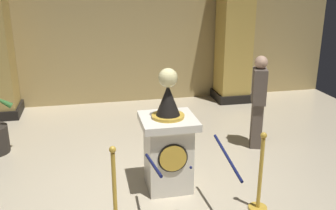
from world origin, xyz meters
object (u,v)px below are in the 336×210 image
(stanchion_near, at_px, (115,201))
(bystander_guest, at_px, (258,100))
(pedestal_clock, at_px, (168,143))
(stanchion_far, at_px, (260,183))

(stanchion_near, distance_m, bystander_guest, 3.24)
(pedestal_clock, bearing_deg, bystander_guest, 29.96)
(bystander_guest, bearing_deg, stanchion_far, -113.31)
(pedestal_clock, bearing_deg, stanchion_far, -38.15)
(pedestal_clock, height_order, bystander_guest, pedestal_clock)
(stanchion_near, relative_size, bystander_guest, 0.66)
(stanchion_far, distance_m, bystander_guest, 2.05)
(bystander_guest, bearing_deg, stanchion_near, -144.57)
(stanchion_near, xyz_separation_m, bystander_guest, (2.61, 1.86, 0.48))
(pedestal_clock, distance_m, bystander_guest, 2.09)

